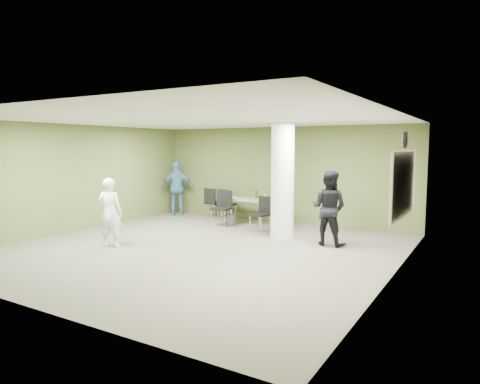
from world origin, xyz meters
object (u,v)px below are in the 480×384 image
Objects in this scene: woman_white at (110,213)px; man_black at (329,208)px; folding_table at (246,200)px; man_blue at (177,188)px; chair_back_left at (212,200)px.

man_black is at bearing -165.99° from woman_white.
folding_table is 1.01× the size of woman_white.
man_black is (4.10, 2.66, 0.08)m from woman_white.
woman_white is 4.89m from man_black.
man_blue is (-1.55, 4.26, 0.12)m from woman_white.
man_black is 5.88m from man_blue.
woman_white is (-1.13, -4.09, 0.10)m from folding_table.
woman_white is (0.29, -4.43, 0.23)m from chair_back_left.
chair_back_left is at bearing 154.25° from man_blue.
chair_back_left is (-1.42, 0.34, -0.13)m from folding_table.
chair_back_left is 0.61× the size of woman_white.
man_black is 0.95× the size of man_blue.
folding_table is 2.70m from man_blue.
man_blue reaches higher than chair_back_left.
man_black is at bearing -21.94° from folding_table.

